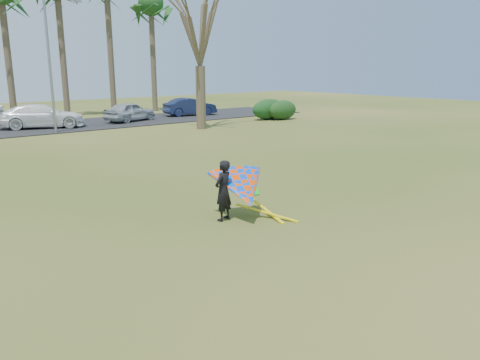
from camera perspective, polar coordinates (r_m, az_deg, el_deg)
ground at (r=10.96m, az=6.75°, el=-7.51°), size 100.00×100.00×0.00m
parking_strip at (r=33.09m, az=-26.47°, el=5.44°), size 46.00×7.00×0.06m
palm_9 at (r=43.95m, az=-10.82°, el=20.26°), size 4.84×4.84×10.84m
bare_tree_right at (r=30.61m, az=-4.98°, el=18.53°), size 6.27×6.27×9.21m
streetlight at (r=30.56m, az=-21.97°, el=13.68°), size 2.28×0.18×8.00m
hedge_near at (r=36.13m, az=3.55°, el=8.60°), size 3.10×1.40×1.55m
hedge_far at (r=36.08m, az=5.21°, el=8.50°), size 2.63×1.24×1.46m
car_3 at (r=33.22m, az=-22.99°, el=7.20°), size 5.67×3.79×1.53m
car_4 at (r=35.33m, az=-13.27°, el=8.12°), size 4.40×2.92×1.39m
car_5 at (r=38.80m, az=-6.11°, el=8.88°), size 4.46×2.19×1.41m
kite_flyer at (r=12.23m, az=0.11°, el=-1.01°), size 2.13×2.39×2.02m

